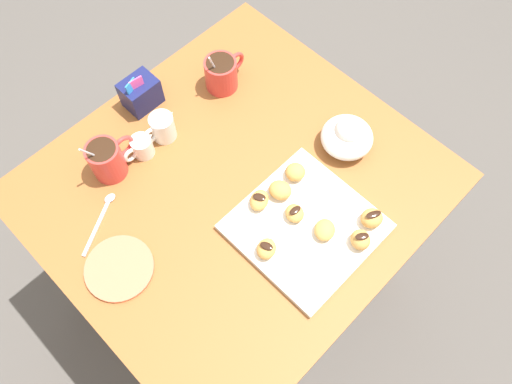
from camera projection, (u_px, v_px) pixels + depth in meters
name	position (u px, v px, depth m)	size (l,w,h in m)	color
ground_plane	(242.00, 278.00, 1.88)	(8.00, 8.00, 0.00)	#514C47
dining_table	(237.00, 210.00, 1.33)	(0.89, 0.82, 0.76)	#935628
pastry_plate_square	(305.00, 227.00, 1.14)	(0.29, 0.29, 0.02)	white
coffee_mug_red_left	(107.00, 159.00, 1.17)	(0.13, 0.08, 0.15)	red
coffee_mug_red_right	(222.00, 73.00, 1.29)	(0.12, 0.08, 0.14)	red
cream_pitcher_white	(162.00, 127.00, 1.23)	(0.10, 0.06, 0.07)	white
sugar_caddy	(140.00, 94.00, 1.27)	(0.09, 0.07, 0.11)	#191E51
ice_cream_bowl	(347.00, 136.00, 1.21)	(0.13, 0.13, 0.10)	white
chocolate_sauce_pitcher	(142.00, 146.00, 1.21)	(0.09, 0.05, 0.06)	white
saucer_coral_left	(119.00, 268.00, 1.10)	(0.15, 0.15, 0.01)	#E5704C
loose_spoon_near_saucer	(102.00, 216.00, 1.16)	(0.15, 0.09, 0.01)	silver
beignet_0	(360.00, 240.00, 1.10)	(0.04, 0.05, 0.04)	#D19347
chocolate_drizzle_0	(362.00, 236.00, 1.08)	(0.03, 0.02, 0.01)	black
beignet_1	(266.00, 249.00, 1.09)	(0.04, 0.05, 0.03)	#D19347
chocolate_drizzle_1	(267.00, 246.00, 1.08)	(0.03, 0.02, 0.01)	black
beignet_2	(372.00, 218.00, 1.12)	(0.05, 0.05, 0.04)	#D19347
chocolate_drizzle_2	(374.00, 214.00, 1.10)	(0.04, 0.02, 0.01)	black
beignet_3	(325.00, 230.00, 1.11)	(0.05, 0.05, 0.03)	#D19347
beignet_4	(259.00, 200.00, 1.15)	(0.04, 0.05, 0.03)	#D19347
chocolate_drizzle_4	(259.00, 197.00, 1.13)	(0.03, 0.02, 0.01)	black
beignet_5	(295.00, 172.00, 1.18)	(0.05, 0.05, 0.03)	#D19347
beignet_6	(280.00, 190.00, 1.16)	(0.05, 0.05, 0.03)	#D19347
beignet_7	(295.00, 213.00, 1.13)	(0.04, 0.05, 0.03)	#D19347
chocolate_drizzle_7	(295.00, 210.00, 1.12)	(0.03, 0.02, 0.01)	black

